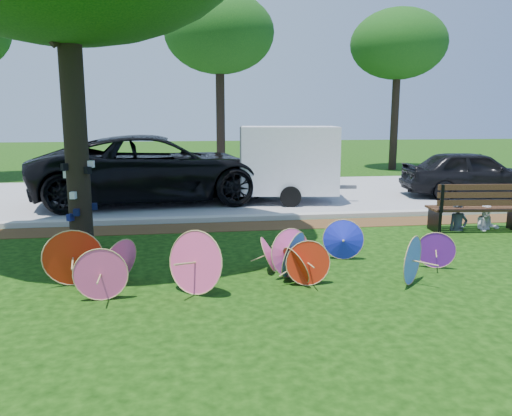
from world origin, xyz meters
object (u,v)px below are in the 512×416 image
(black_van, at_px, (157,169))
(cargo_trailer, at_px, (289,160))
(dark_pickup, at_px, (472,174))
(person_right, at_px, (488,205))
(parasol_pile, at_px, (246,257))
(park_bench, at_px, (475,207))
(person_left, at_px, (460,203))

(black_van, bearing_deg, cargo_trailer, -105.42)
(dark_pickup, relative_size, person_right, 3.89)
(black_van, bearing_deg, parasol_pile, -173.92)
(black_van, height_order, person_right, black_van)
(parasol_pile, height_order, black_van, black_van)
(parasol_pile, xyz_separation_m, park_bench, (5.53, 2.77, 0.15))
(parasol_pile, xyz_separation_m, dark_pickup, (8.18, 7.27, 0.34))
(dark_pickup, xyz_separation_m, cargo_trailer, (-6.01, -0.17, 0.53))
(black_van, relative_size, person_right, 6.43)
(dark_pickup, bearing_deg, park_bench, 156.77)
(parasol_pile, relative_size, black_van, 0.93)
(black_van, distance_m, person_left, 8.45)
(black_van, relative_size, park_bench, 3.44)
(dark_pickup, height_order, cargo_trailer, cargo_trailer)
(park_bench, xyz_separation_m, person_right, (0.35, 0.05, 0.01))
(parasol_pile, height_order, park_bench, park_bench)
(black_van, height_order, park_bench, black_van)
(dark_pickup, relative_size, person_left, 3.44)
(parasol_pile, xyz_separation_m, person_right, (5.88, 2.82, 0.16))
(black_van, height_order, dark_pickup, black_van)
(parasol_pile, bearing_deg, person_left, 28.55)
(person_left, bearing_deg, person_right, -3.30)
(black_van, xyz_separation_m, person_left, (6.88, -4.90, -0.37))
(parasol_pile, height_order, person_left, person_left)
(person_left, relative_size, person_right, 1.13)
(cargo_trailer, relative_size, park_bench, 1.33)
(black_van, relative_size, person_left, 5.69)
(park_bench, height_order, person_right, person_right)
(dark_pickup, bearing_deg, parasol_pile, 138.94)
(dark_pickup, bearing_deg, person_right, 159.93)
(dark_pickup, bearing_deg, cargo_trailer, 98.96)
(black_van, height_order, person_left, black_van)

